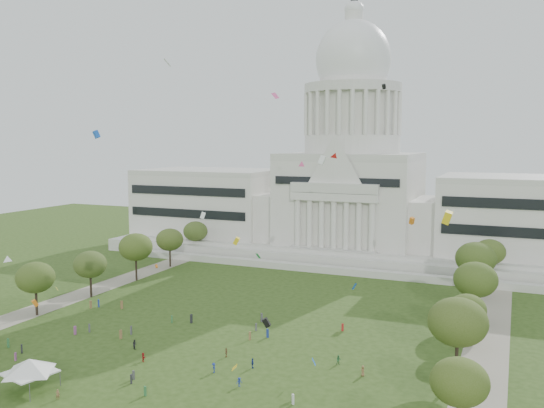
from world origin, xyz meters
TOP-DOWN VIEW (x-y plane):
  - ground at (0.00, 0.00)m, footprint 400.00×400.00m
  - capitol at (0.00, 113.59)m, footprint 160.00×64.50m
  - path_left at (-48.00, 30.00)m, footprint 8.00×160.00m
  - path_right at (48.00, 30.00)m, footprint 8.00×160.00m
  - row_tree_r_1 at (46.22, -1.75)m, footprint 7.58×7.58m
  - row_tree_l_2 at (-45.04, 17.30)m, footprint 8.42×8.42m
  - row_tree_r_2 at (44.17, 17.44)m, footprint 9.55×9.55m
  - row_tree_l_3 at (-44.09, 33.92)m, footprint 8.12×8.12m
  - row_tree_r_3 at (44.40, 34.48)m, footprint 7.01×7.01m
  - row_tree_l_4 at (-44.08, 52.42)m, footprint 9.29×9.29m
  - row_tree_r_4 at (44.76, 50.04)m, footprint 9.19×9.19m
  - row_tree_l_5 at (-45.22, 71.01)m, footprint 8.33×8.33m
  - row_tree_r_5 at (43.49, 70.19)m, footprint 9.82×9.82m
  - row_tree_l_6 at (-46.87, 89.14)m, footprint 8.19×8.19m
  - row_tree_r_6 at (45.96, 88.13)m, footprint 8.42×8.42m
  - event_tent at (-16.21, -12.57)m, footprint 11.14×11.14m
  - person_0 at (29.90, 13.11)m, footprint 0.95×1.03m
  - person_2 at (24.82, 16.26)m, footprint 0.92×0.76m
  - person_3 at (6.66, 4.62)m, footprint 1.16×1.17m
  - person_4 at (5.33, 11.66)m, footprint 0.67×1.04m
  - person_5 at (-7.10, 4.05)m, footprint 1.54×1.36m
  - person_7 at (-10.00, -13.34)m, footprint 0.71×0.68m
  - person_8 at (-12.22, 8.51)m, footprint 1.01×0.83m
  - person_9 at (13.04, 1.33)m, footprint 1.06×1.02m
  - person_10 at (11.81, 8.90)m, footprint 0.90×1.15m
  - distant_crowd at (-14.60, 15.61)m, footprint 62.78×41.19m
  - kite_swarm at (-0.42, 11.20)m, footprint 92.61×99.98m

SIDE VIEW (x-z plane):
  - ground at x=0.00m, z-range 0.00..0.00m
  - path_left at x=-48.00m, z-range 0.00..0.04m
  - path_right at x=48.00m, z-range 0.00..0.04m
  - person_9 at x=13.04m, z-range 0.00..1.50m
  - person_7 at x=-10.00m, z-range 0.00..1.57m
  - person_5 at x=-7.10m, z-range 0.00..1.60m
  - person_2 at x=24.82m, z-range 0.00..1.64m
  - person_4 at x=5.33m, z-range 0.00..1.66m
  - person_3 at x=6.66m, z-range 0.00..1.68m
  - distant_crowd at x=-14.60m, z-range -0.10..1.81m
  - person_10 at x=11.81m, z-range 0.00..1.74m
  - person_0 at x=29.90m, z-range 0.00..1.77m
  - person_8 at x=-12.22m, z-range 0.00..1.79m
  - event_tent at x=-16.21m, z-range 1.43..6.60m
  - row_tree_r_3 at x=44.40m, z-range 2.09..12.07m
  - row_tree_r_1 at x=46.22m, z-range 2.27..13.04m
  - row_tree_l_3 at x=-44.09m, z-range 2.43..13.98m
  - row_tree_l_6 at x=-46.87m, z-range 2.45..14.09m
  - row_tree_l_5 at x=-45.22m, z-range 2.49..14.34m
  - row_tree_r_6 at x=45.96m, z-range 2.52..14.49m
  - row_tree_l_2 at x=-45.04m, z-range 2.52..14.49m
  - row_tree_r_4 at x=44.76m, z-range 2.76..15.82m
  - row_tree_l_4 at x=-44.08m, z-range 2.79..16.00m
  - row_tree_r_2 at x=44.17m, z-range 2.87..16.45m
  - row_tree_r_5 at x=43.49m, z-range 2.95..16.91m
  - capitol at x=0.00m, z-range -23.35..67.95m
  - kite_swarm at x=-0.42m, z-range -1.09..64.86m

